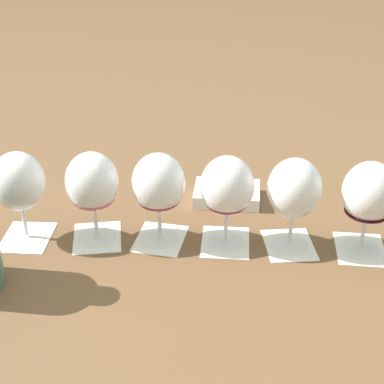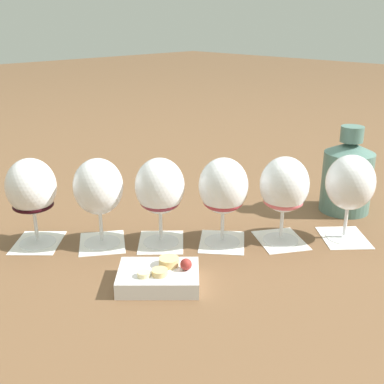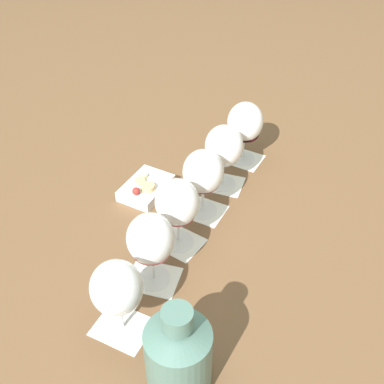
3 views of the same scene
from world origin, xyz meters
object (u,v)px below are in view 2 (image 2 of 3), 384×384
wine_glass_0 (350,186)px  snack_dish (159,276)px  wine_glass_5 (31,190)px  ceramic_vase (347,175)px  wine_glass_4 (98,190)px  wine_glass_1 (284,188)px  wine_glass_2 (223,190)px  wine_glass_3 (160,190)px

wine_glass_0 → snack_dish: (0.40, -0.13, -0.10)m
wine_glass_5 → ceramic_vase: bearing=149.8°
wine_glass_4 → snack_dish: size_ratio=1.06×
snack_dish → wine_glass_1: bearing=171.0°
wine_glass_2 → ceramic_vase: (-0.33, 0.09, -0.03)m
wine_glass_0 → wine_glass_3: bearing=-41.6°
wine_glass_4 → snack_dish: wine_glass_4 is taller
wine_glass_3 → wine_glass_0: bearing=138.4°
ceramic_vase → wine_glass_0: bearing=29.1°
wine_glass_0 → snack_dish: size_ratio=1.06×
wine_glass_0 → wine_glass_1: size_ratio=1.00×
wine_glass_2 → ceramic_vase: ceramic_vase is taller
wine_glass_1 → wine_glass_5: size_ratio=1.00×
wine_glass_1 → wine_glass_4: same height
wine_glass_3 → wine_glass_4: size_ratio=1.00×
wine_glass_1 → wine_glass_2: bearing=-41.2°
wine_glass_3 → snack_dish: 0.19m
ceramic_vase → snack_dish: ceramic_vase is taller
wine_glass_5 → wine_glass_2: bearing=135.7°
ceramic_vase → wine_glass_3: bearing=-22.5°
wine_glass_5 → ceramic_vase: (-0.60, 0.35, -0.03)m
wine_glass_0 → wine_glass_4: (0.37, -0.34, -0.00)m
wine_glass_2 → wine_glass_3: same height
wine_glass_4 → wine_glass_5: same height
wine_glass_1 → snack_dish: wine_glass_1 is taller
wine_glass_1 → wine_glass_0: bearing=140.6°
wine_glass_0 → wine_glass_3: same height
wine_glass_1 → wine_glass_5: 0.50m
wine_glass_2 → wine_glass_0: bearing=139.8°
wine_glass_2 → wine_glass_3: size_ratio=1.00×
wine_glass_1 → wine_glass_4: (0.27, -0.25, -0.00)m
wine_glass_3 → wine_glass_5: bearing=-44.3°
snack_dish → wine_glass_3: bearing=-132.3°
ceramic_vase → wine_glass_5: bearing=-30.2°
wine_glass_1 → wine_glass_2: same height
wine_glass_0 → ceramic_vase: ceramic_vase is taller
wine_glass_4 → ceramic_vase: size_ratio=0.87×
wine_glass_0 → wine_glass_4: same height
wine_glass_0 → wine_glass_4: 0.50m
wine_glass_3 → ceramic_vase: 0.46m
wine_glass_3 → ceramic_vase: ceramic_vase is taller
wine_glass_1 → wine_glass_3: bearing=-42.8°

